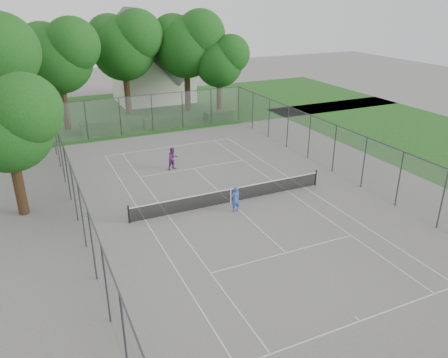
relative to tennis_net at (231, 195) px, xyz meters
name	(u,v)px	position (x,y,z in m)	size (l,w,h in m)	color
ground	(231,202)	(0.00, 0.00, -0.51)	(120.00, 120.00, 0.00)	slate
grass_far	(131,110)	(0.00, 26.00, -0.51)	(60.00, 20.00, 0.00)	#1A4A15
court_markings	(231,202)	(0.00, 0.00, -0.50)	(11.03, 23.83, 0.01)	silver
tennis_net	(231,195)	(0.00, 0.00, 0.00)	(12.87, 0.10, 1.10)	black
perimeter_fence	(231,176)	(0.00, 0.00, 1.30)	(18.08, 34.08, 3.52)	#38383D
tree_far_left	(59,53)	(-7.16, 21.19, 6.58)	(7.18, 6.56, 10.33)	#311E12
tree_far_midleft	(124,43)	(-0.45, 24.38, 6.90)	(7.50, 6.85, 10.79)	#311E12
tree_far_midright	(187,42)	(5.97, 23.23, 6.87)	(7.47, 6.82, 10.74)	#311E12
tree_far_right	(220,59)	(8.76, 20.94, 5.18)	(5.77, 5.27, 8.29)	#311E12
tree_side_front	(7,120)	(-11.69, 3.75, 5.19)	(5.77, 5.27, 8.30)	#311E12
hedge_left	(105,126)	(-4.18, 18.61, 0.04)	(4.44, 1.33, 1.11)	#1B4416
hedge_mid	(160,122)	(0.98, 18.00, -0.01)	(3.18, 0.91, 1.00)	#1B4416
hedge_right	(220,116)	(7.39, 18.08, -0.05)	(3.08, 1.13, 0.93)	#1B4416
house	(152,65)	(3.83, 29.53, 3.81)	(8.62, 6.68, 10.73)	silver
girl_player	(235,199)	(-0.27, -1.20, 0.29)	(0.58, 0.38, 1.60)	blue
woman_player	(173,158)	(-1.43, 6.87, 0.34)	(0.83, 0.64, 1.70)	#69236B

